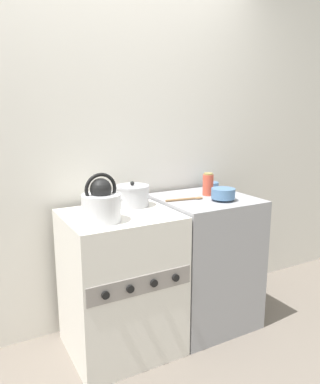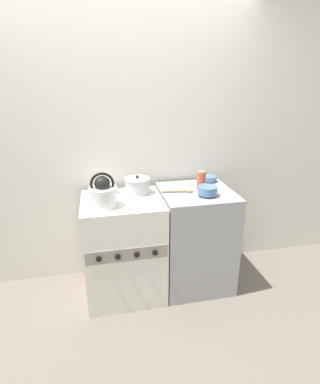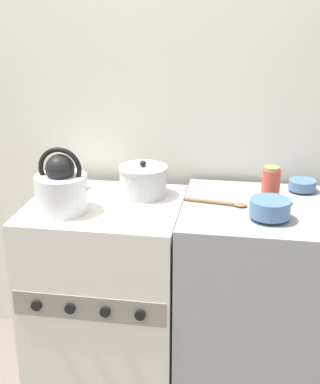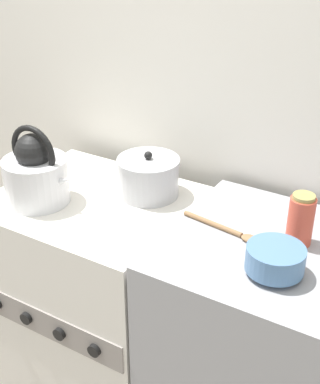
# 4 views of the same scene
# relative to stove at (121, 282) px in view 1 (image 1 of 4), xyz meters

# --- Properties ---
(ground_plane) EXTENTS (12.00, 12.00, 0.00)m
(ground_plane) POSITION_rel_stove_xyz_m (0.00, -0.29, -0.45)
(ground_plane) COLOR #70665B
(wall_back) EXTENTS (7.00, 0.06, 2.50)m
(wall_back) POSITION_rel_stove_xyz_m (0.00, 0.40, 0.80)
(wall_back) COLOR silver
(wall_back) RESTS_ON ground_plane
(stove) EXTENTS (0.67, 0.61, 0.91)m
(stove) POSITION_rel_stove_xyz_m (0.00, 0.00, 0.00)
(stove) COLOR silver
(stove) RESTS_ON ground_plane
(counter) EXTENTS (0.62, 0.62, 0.93)m
(counter) POSITION_rel_stove_xyz_m (0.66, 0.02, 0.01)
(counter) COLOR #99999E
(counter) RESTS_ON ground_plane
(kettle) EXTENTS (0.27, 0.22, 0.28)m
(kettle) POSITION_rel_stove_xyz_m (-0.15, -0.11, 0.56)
(kettle) COLOR silver
(kettle) RESTS_ON stove
(cooking_pot) EXTENTS (0.22, 0.22, 0.16)m
(cooking_pot) POSITION_rel_stove_xyz_m (0.15, 0.13, 0.52)
(cooking_pot) COLOR #B2B2B7
(cooking_pot) RESTS_ON stove
(enamel_bowl) EXTENTS (0.16, 0.16, 0.08)m
(enamel_bowl) POSITION_rel_stove_xyz_m (0.70, -0.11, 0.52)
(enamel_bowl) COLOR #4C729E
(enamel_bowl) RESTS_ON counter
(small_ceramic_bowl) EXTENTS (0.12, 0.12, 0.05)m
(small_ceramic_bowl) POSITION_rel_stove_xyz_m (0.86, 0.24, 0.50)
(small_ceramic_bowl) COLOR #4C729E
(small_ceramic_bowl) RESTS_ON counter
(storage_jar) EXTENTS (0.08, 0.08, 0.16)m
(storage_jar) POSITION_rel_stove_xyz_m (0.71, 0.07, 0.55)
(storage_jar) COLOR #CC4C38
(storage_jar) RESTS_ON counter
(wooden_spoon) EXTENTS (0.27, 0.07, 0.02)m
(wooden_spoon) POSITION_rel_stove_xyz_m (0.51, 0.02, 0.48)
(wooden_spoon) COLOR olive
(wooden_spoon) RESTS_ON counter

